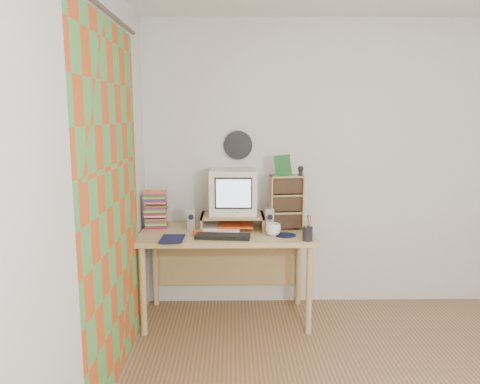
{
  "coord_description": "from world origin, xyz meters",
  "views": [
    {
      "loc": [
        -0.98,
        -2.33,
        1.7
      ],
      "look_at": [
        -0.92,
        1.33,
        1.08
      ],
      "focal_mm": 35.0,
      "sensor_mm": 36.0,
      "label": 1
    }
  ],
  "objects_px": {
    "crt_monitor": "(233,192)",
    "diary": "(161,238)",
    "cd_rack": "(286,202)",
    "keyboard": "(223,236)",
    "dvd_stack": "(156,213)",
    "mug": "(273,230)",
    "desk": "(227,245)"
  },
  "relations": [
    {
      "from": "crt_monitor",
      "to": "diary",
      "type": "bearing_deg",
      "value": -141.44
    },
    {
      "from": "keyboard",
      "to": "diary",
      "type": "xyz_separation_m",
      "value": [
        -0.47,
        -0.06,
        0.01
      ]
    },
    {
      "from": "desk",
      "to": "dvd_stack",
      "type": "xyz_separation_m",
      "value": [
        -0.59,
        0.08,
        0.26
      ]
    },
    {
      "from": "cd_rack",
      "to": "mug",
      "type": "bearing_deg",
      "value": -126.44
    },
    {
      "from": "crt_monitor",
      "to": "diary",
      "type": "height_order",
      "value": "crt_monitor"
    },
    {
      "from": "desk",
      "to": "dvd_stack",
      "type": "relative_size",
      "value": 5.5
    },
    {
      "from": "desk",
      "to": "keyboard",
      "type": "distance_m",
      "value": 0.31
    },
    {
      "from": "desk",
      "to": "diary",
      "type": "xyz_separation_m",
      "value": [
        -0.5,
        -0.33,
        0.16
      ]
    },
    {
      "from": "keyboard",
      "to": "dvd_stack",
      "type": "xyz_separation_m",
      "value": [
        -0.57,
        0.36,
        0.11
      ]
    },
    {
      "from": "cd_rack",
      "to": "diary",
      "type": "distance_m",
      "value": 1.07
    },
    {
      "from": "dvd_stack",
      "to": "diary",
      "type": "xyz_separation_m",
      "value": [
        0.1,
        -0.41,
        -0.11
      ]
    },
    {
      "from": "dvd_stack",
      "to": "cd_rack",
      "type": "bearing_deg",
      "value": -8.32
    },
    {
      "from": "diary",
      "to": "keyboard",
      "type": "bearing_deg",
      "value": 8.33
    },
    {
      "from": "mug",
      "to": "diary",
      "type": "relative_size",
      "value": 0.58
    },
    {
      "from": "keyboard",
      "to": "diary",
      "type": "height_order",
      "value": "diary"
    },
    {
      "from": "crt_monitor",
      "to": "dvd_stack",
      "type": "xyz_separation_m",
      "value": [
        -0.65,
        -0.0,
        -0.18
      ]
    },
    {
      "from": "dvd_stack",
      "to": "diary",
      "type": "bearing_deg",
      "value": -81.11
    },
    {
      "from": "crt_monitor",
      "to": "diary",
      "type": "xyz_separation_m",
      "value": [
        -0.55,
        -0.42,
        -0.28
      ]
    },
    {
      "from": "diary",
      "to": "cd_rack",
      "type": "bearing_deg",
      "value": 20.65
    },
    {
      "from": "dvd_stack",
      "to": "mug",
      "type": "bearing_deg",
      "value": -21.26
    },
    {
      "from": "crt_monitor",
      "to": "keyboard",
      "type": "height_order",
      "value": "crt_monitor"
    },
    {
      "from": "desk",
      "to": "mug",
      "type": "bearing_deg",
      "value": -29.0
    },
    {
      "from": "keyboard",
      "to": "diary",
      "type": "relative_size",
      "value": 1.98
    },
    {
      "from": "crt_monitor",
      "to": "dvd_stack",
      "type": "height_order",
      "value": "crt_monitor"
    },
    {
      "from": "desk",
      "to": "crt_monitor",
      "type": "distance_m",
      "value": 0.45
    },
    {
      "from": "desk",
      "to": "cd_rack",
      "type": "distance_m",
      "value": 0.61
    },
    {
      "from": "crt_monitor",
      "to": "keyboard",
      "type": "relative_size",
      "value": 0.92
    },
    {
      "from": "cd_rack",
      "to": "diary",
      "type": "relative_size",
      "value": 2.11
    },
    {
      "from": "cd_rack",
      "to": "diary",
      "type": "xyz_separation_m",
      "value": [
        -0.99,
        -0.34,
        -0.2
      ]
    },
    {
      "from": "crt_monitor",
      "to": "cd_rack",
      "type": "xyz_separation_m",
      "value": [
        0.44,
        -0.07,
        -0.08
      ]
    },
    {
      "from": "keyboard",
      "to": "dvd_stack",
      "type": "bearing_deg",
      "value": 153.93
    },
    {
      "from": "keyboard",
      "to": "mug",
      "type": "bearing_deg",
      "value": 15.84
    }
  ]
}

